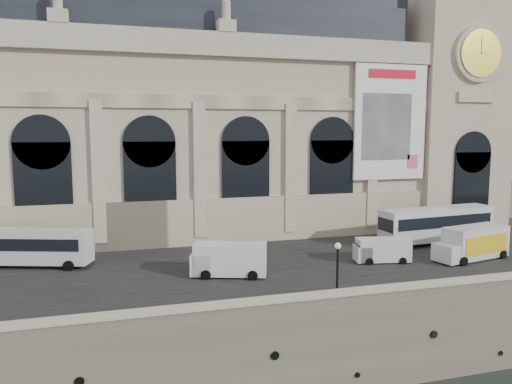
% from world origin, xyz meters
% --- Properties ---
extents(quay, '(160.00, 70.00, 6.00)m').
position_xyz_m(quay, '(0.00, 35.00, 3.00)').
color(quay, '#79705D').
rests_on(quay, ground).
extents(street, '(160.00, 24.00, 0.06)m').
position_xyz_m(street, '(0.00, 14.00, 6.03)').
color(street, '#2D2D2D').
rests_on(street, quay).
extents(parapet, '(160.00, 1.40, 1.21)m').
position_xyz_m(parapet, '(0.00, 0.60, 6.62)').
color(parapet, '#79705D').
rests_on(parapet, quay).
extents(museum, '(69.00, 18.70, 29.10)m').
position_xyz_m(museum, '(-5.98, 30.86, 19.72)').
color(museum, '#BDAC92').
rests_on(museum, quay).
extents(clock_pavilion, '(13.00, 14.72, 36.70)m').
position_xyz_m(clock_pavilion, '(34.00, 27.93, 23.42)').
color(clock_pavilion, '#BDAC92').
rests_on(clock_pavilion, quay).
extents(bus_left, '(11.63, 5.89, 3.38)m').
position_xyz_m(bus_left, '(-15.29, 18.07, 7.90)').
color(bus_left, silver).
rests_on(bus_left, quay).
extents(bus_right, '(13.42, 4.06, 3.90)m').
position_xyz_m(bus_right, '(25.48, 15.67, 8.18)').
color(bus_right, silver).
rests_on(bus_right, quay).
extents(van_b, '(6.63, 4.20, 2.77)m').
position_xyz_m(van_b, '(1.12, 10.31, 7.41)').
color(van_b, white).
rests_on(van_b, quay).
extents(van_c, '(5.29, 2.85, 2.23)m').
position_xyz_m(van_c, '(15.70, 10.59, 7.14)').
color(van_c, silver).
rests_on(van_c, quay).
extents(box_truck, '(8.10, 3.99, 3.13)m').
position_xyz_m(box_truck, '(24.55, 9.02, 7.57)').
color(box_truck, silver).
rests_on(box_truck, quay).
extents(lamp_right, '(0.45, 0.45, 4.38)m').
position_xyz_m(lamp_right, '(7.15, 1.68, 8.18)').
color(lamp_right, black).
rests_on(lamp_right, quay).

